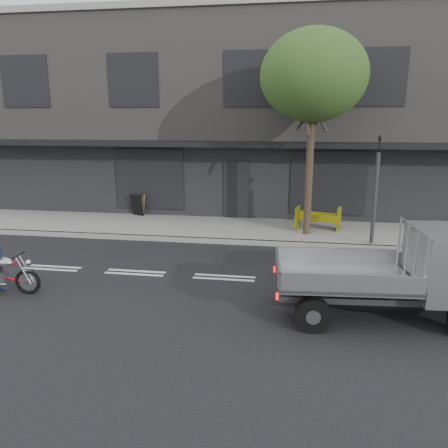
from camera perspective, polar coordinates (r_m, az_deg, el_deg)
ground at (r=11.35m, az=0.02°, el=-7.03°), size 80.00×80.00×0.00m
sidewalk at (r=15.78m, az=2.63°, el=-0.74°), size 32.00×3.20×0.15m
kerb at (r=14.24m, az=1.93°, el=-2.35°), size 32.00×0.20×0.15m
building_main at (r=21.84m, az=4.70°, el=13.69°), size 26.00×10.00×8.00m
street_tree at (r=14.74m, az=11.64°, el=18.37°), size 3.40×3.40×6.74m
traffic_light_pole at (r=14.27m, az=19.13°, el=3.42°), size 0.12×0.12×3.50m
motorcycle at (r=11.52m, az=-27.11°, el=-5.69°), size 1.88×0.55×0.97m
flatbed_ute at (r=9.74m, az=25.58°, el=-5.03°), size 4.37×2.04×1.97m
construction_barrier at (r=15.50m, az=12.24°, el=0.61°), size 1.65×1.00×0.86m
sandwich_board at (r=17.92m, az=-11.32°, el=2.43°), size 0.64×0.54×0.86m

